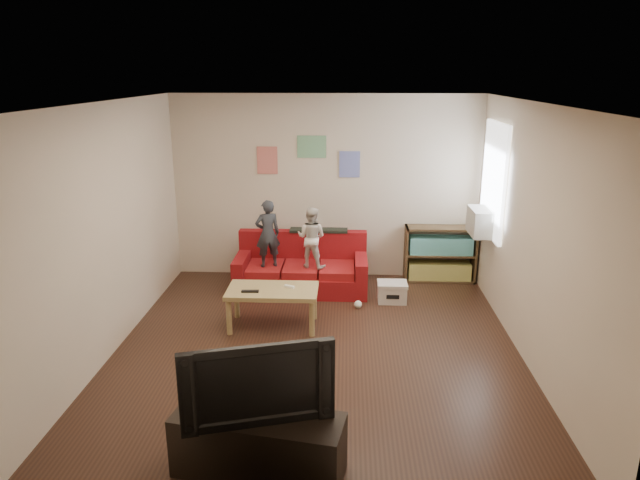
{
  "coord_description": "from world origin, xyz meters",
  "views": [
    {
      "loc": [
        0.31,
        -5.75,
        3.0
      ],
      "look_at": [
        0.0,
        0.8,
        1.05
      ],
      "focal_mm": 32.0,
      "sensor_mm": 36.0,
      "label": 1
    }
  ],
  "objects_px": {
    "child_a": "(268,234)",
    "file_box": "(392,292)",
    "child_b": "(311,237)",
    "television": "(256,379)",
    "tv_stand": "(259,445)",
    "bookshelf": "(440,257)",
    "coffee_table": "(273,294)",
    "sofa": "(302,270)"
  },
  "relations": [
    {
      "from": "coffee_table",
      "to": "television",
      "type": "relative_size",
      "value": 0.96
    },
    {
      "from": "television",
      "to": "child_b",
      "type": "bearing_deg",
      "value": 71.4
    },
    {
      "from": "file_box",
      "to": "coffee_table",
      "type": "bearing_deg",
      "value": -150.58
    },
    {
      "from": "child_b",
      "to": "bookshelf",
      "type": "xyz_separation_m",
      "value": [
        1.86,
        0.58,
        -0.44
      ]
    },
    {
      "from": "child_b",
      "to": "tv_stand",
      "type": "distance_m",
      "value": 3.8
    },
    {
      "from": "child_a",
      "to": "child_b",
      "type": "xyz_separation_m",
      "value": [
        0.6,
        0.0,
        -0.05
      ]
    },
    {
      "from": "tv_stand",
      "to": "television",
      "type": "height_order",
      "value": "television"
    },
    {
      "from": "sofa",
      "to": "tv_stand",
      "type": "distance_m",
      "value": 3.92
    },
    {
      "from": "coffee_table",
      "to": "child_b",
      "type": "bearing_deg",
      "value": 70.26
    },
    {
      "from": "file_box",
      "to": "tv_stand",
      "type": "height_order",
      "value": "tv_stand"
    },
    {
      "from": "sofa",
      "to": "tv_stand",
      "type": "height_order",
      "value": "sofa"
    },
    {
      "from": "television",
      "to": "tv_stand",
      "type": "bearing_deg",
      "value": -15.92
    },
    {
      "from": "file_box",
      "to": "tv_stand",
      "type": "xyz_separation_m",
      "value": [
        -1.28,
        -3.49,
        0.11
      ]
    },
    {
      "from": "tv_stand",
      "to": "child_a",
      "type": "bearing_deg",
      "value": 106.68
    },
    {
      "from": "television",
      "to": "bookshelf",
      "type": "bearing_deg",
      "value": 48.91
    },
    {
      "from": "bookshelf",
      "to": "television",
      "type": "height_order",
      "value": "television"
    },
    {
      "from": "child_a",
      "to": "television",
      "type": "bearing_deg",
      "value": 76.42
    },
    {
      "from": "child_b",
      "to": "television",
      "type": "xyz_separation_m",
      "value": [
        -0.18,
        -3.75,
        0.0
      ]
    },
    {
      "from": "child_b",
      "to": "file_box",
      "type": "distance_m",
      "value": 1.32
    },
    {
      "from": "tv_stand",
      "to": "child_b",
      "type": "bearing_deg",
      "value": 97.55
    },
    {
      "from": "bookshelf",
      "to": "tv_stand",
      "type": "height_order",
      "value": "bookshelf"
    },
    {
      "from": "sofa",
      "to": "bookshelf",
      "type": "bearing_deg",
      "value": 11.8
    },
    {
      "from": "child_a",
      "to": "child_b",
      "type": "height_order",
      "value": "child_a"
    },
    {
      "from": "child_a",
      "to": "tv_stand",
      "type": "relative_size",
      "value": 0.72
    },
    {
      "from": "child_b",
      "to": "tv_stand",
      "type": "height_order",
      "value": "child_b"
    },
    {
      "from": "coffee_table",
      "to": "file_box",
      "type": "bearing_deg",
      "value": 29.42
    },
    {
      "from": "coffee_table",
      "to": "bookshelf",
      "type": "xyz_separation_m",
      "value": [
        2.26,
        1.7,
        -0.05
      ]
    },
    {
      "from": "child_a",
      "to": "file_box",
      "type": "distance_m",
      "value": 1.87
    },
    {
      "from": "coffee_table",
      "to": "sofa",
      "type": "bearing_deg",
      "value": 78.83
    },
    {
      "from": "child_a",
      "to": "television",
      "type": "height_order",
      "value": "child_a"
    },
    {
      "from": "bookshelf",
      "to": "coffee_table",
      "type": "bearing_deg",
      "value": -143.09
    },
    {
      "from": "child_a",
      "to": "file_box",
      "type": "xyz_separation_m",
      "value": [
        1.71,
        -0.27,
        -0.72
      ]
    },
    {
      "from": "child_a",
      "to": "coffee_table",
      "type": "xyz_separation_m",
      "value": [
        0.2,
        -1.12,
        -0.44
      ]
    },
    {
      "from": "bookshelf",
      "to": "sofa",
      "type": "bearing_deg",
      "value": -168.2
    },
    {
      "from": "child_a",
      "to": "child_b",
      "type": "relative_size",
      "value": 1.11
    },
    {
      "from": "child_a",
      "to": "coffee_table",
      "type": "height_order",
      "value": "child_a"
    },
    {
      "from": "child_b",
      "to": "tv_stand",
      "type": "xyz_separation_m",
      "value": [
        -0.18,
        -3.75,
        -0.57
      ]
    },
    {
      "from": "television",
      "to": "coffee_table",
      "type": "bearing_deg",
      "value": 78.95
    },
    {
      "from": "bookshelf",
      "to": "child_b",
      "type": "bearing_deg",
      "value": -162.62
    },
    {
      "from": "child_b",
      "to": "bookshelf",
      "type": "distance_m",
      "value": 2.0
    },
    {
      "from": "sofa",
      "to": "file_box",
      "type": "relative_size",
      "value": 4.65
    },
    {
      "from": "sofa",
      "to": "television",
      "type": "distance_m",
      "value": 3.95
    }
  ]
}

